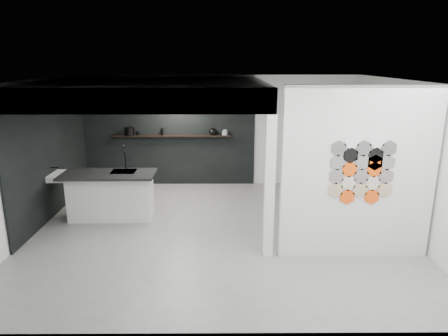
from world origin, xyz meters
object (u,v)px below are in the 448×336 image
kettle (213,132)px  glass_bowl (225,133)px  wall_basin (61,176)px  kitchen_island (111,195)px  bottle_dark (162,132)px  utensil_cup (138,133)px  partition_panel (358,174)px  glass_vase (225,132)px  stockpot (130,131)px

kettle → glass_bowl: kettle is taller
wall_basin → kettle: size_ratio=2.96×
kitchen_island → bottle_dark: kitchen_island is taller
utensil_cup → partition_panel: bearing=-42.0°
glass_vase → bottle_dark: (-1.60, 0.00, 0.02)m
wall_basin → bottle_dark: bottle_dark is taller
kitchen_island → glass_bowl: kitchen_island is taller
kettle → glass_bowl: size_ratio=1.42×
kettle → glass_vase: kettle is taller
utensil_cup → kitchen_island: bearing=-93.5°
partition_panel → utensil_cup: partition_panel is taller
wall_basin → utensil_cup: size_ratio=6.29×
glass_vase → bottle_dark: bottle_dark is taller
partition_panel → kettle: bearing=121.7°
glass_vase → utensil_cup: (-2.21, 0.00, -0.02)m
glass_bowl → glass_vase: 0.02m
partition_panel → stockpot: 5.92m
kitchen_island → glass_bowl: (2.34, 2.25, 0.87)m
kitchen_island → utensil_cup: bearing=86.3°
stockpot → glass_vase: stockpot is taller
kitchen_island → glass_vase: size_ratio=13.44×
partition_panel → kitchen_island: 4.79m
bottle_dark → utensil_cup: bearing=180.0°
stockpot → kettle: stockpot is taller
kettle → bottle_dark: kettle is taller
kitchen_island → glass_vase: bearing=43.5°
partition_panel → kitchen_island: (-4.42, 1.62, -0.90)m
kitchen_island → glass_vase: kitchen_island is taller
glass_vase → kettle: bearing=180.0°
wall_basin → glass_vase: bearing=31.3°
stockpot → utensil_cup: 0.20m
kitchen_island → kettle: (2.04, 2.25, 0.90)m
wall_basin → glass_bowl: (3.38, 2.07, 0.52)m
glass_bowl → utensil_cup: size_ratio=1.50×
wall_basin → utensil_cup: (1.18, 2.07, 0.52)m
glass_bowl → kettle: bearing=180.0°
partition_panel → kettle: partition_panel is taller
partition_panel → glass_bowl: 4.39m
partition_panel → wall_basin: size_ratio=4.67×
bottle_dark → kettle: bearing=0.0°
glass_vase → wall_basin: bearing=-148.7°
glass_bowl → glass_vase: size_ratio=1.03×
partition_panel → wall_basin: (-5.46, 1.80, -0.55)m
kettle → glass_vase: 0.31m
glass_vase → stockpot: bearing=180.0°
kitchen_island → glass_bowl: bearing=43.6°
partition_panel → stockpot: bearing=139.2°
glass_vase → bottle_dark: size_ratio=0.81×
glass_bowl → utensil_cup: 2.20m
kettle → bottle_dark: size_ratio=1.19×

